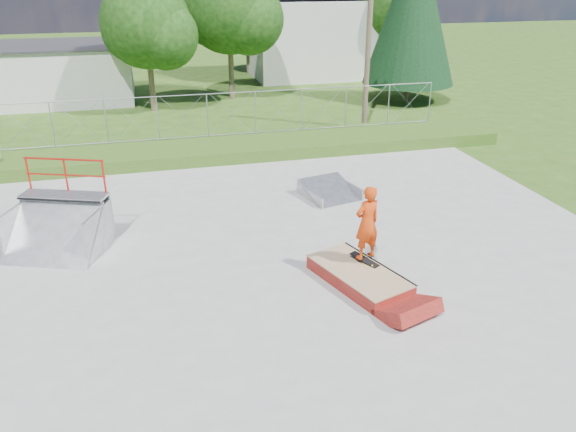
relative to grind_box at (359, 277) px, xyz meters
The scene contains 17 objects.
ground 2.55m from the grind_box, 145.96° to the left, with size 120.00×120.00×0.00m, color #2C5217.
concrete_pad 2.55m from the grind_box, 145.96° to the left, with size 20.00×16.00×0.04m, color gray.
grass_berm 11.12m from the grind_box, 100.91° to the left, with size 24.00×3.00×0.50m, color #2C5217.
grind_box is the anchor object (origin of this frame).
quarter_pipe 8.01m from the grind_box, 153.79° to the left, with size 2.32×1.96×2.32m, color gray, non-canonical shape.
flat_bank_ramp 5.54m from the grind_box, 78.78° to the left, with size 1.59×1.69×0.49m, color gray, non-canonical shape.
skateboard 0.50m from the grind_box, 51.45° to the left, with size 0.22×0.80×0.02m, color black.
skater 1.24m from the grind_box, 51.45° to the left, with size 0.67×0.44×1.85m, color #E33F0E.
chain_link_fence 12.17m from the grind_box, 100.01° to the left, with size 20.00×0.06×1.80m, color gray, non-canonical shape.
utility_building_flat 25.54m from the grind_box, 113.34° to the left, with size 10.00×6.00×3.00m, color beige.
gable_house 28.51m from the grind_box, 75.89° to the left, with size 8.40×6.08×8.94m.
utility_pole 14.96m from the grind_box, 68.10° to the left, with size 0.24×0.24×8.00m, color brown.
tree_left_near 20.05m from the grind_box, 101.32° to the left, with size 4.76×4.48×6.65m.
tree_center 21.75m from the grind_box, 88.17° to the left, with size 5.44×5.12×7.60m.
tree_right_far 28.36m from the grind_box, 64.28° to the left, with size 5.10×4.80×7.12m.
tree_back_mid 29.64m from the grind_box, 83.94° to the left, with size 4.08×3.84×5.70m.
conifer_tree 21.47m from the grind_box, 61.76° to the left, with size 5.04×5.04×9.10m.
Camera 1 is at (-2.42, -12.30, 6.97)m, focal length 35.00 mm.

